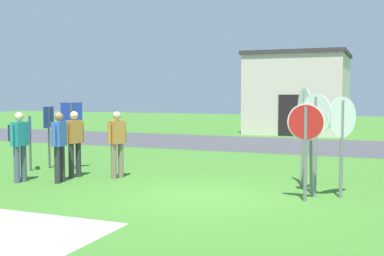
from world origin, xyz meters
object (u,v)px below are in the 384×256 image
object	(u,v)px
person_with_sunhat	(19,142)
info_panel_leftmost	(30,133)
stop_sign_rear_left	(316,126)
person_in_blue	(117,141)
person_in_teal	(74,140)
person_holding_notes	(59,143)
stop_sign_leaning_right	(311,135)
info_panel_middle	(49,126)
stop_sign_tallest	(306,135)
stop_sign_center_cluster	(342,129)
stop_sign_rear_right	(304,118)
info_panel_rightmost	(72,123)

from	to	relation	value
person_with_sunhat	info_panel_leftmost	distance (m)	1.76
stop_sign_rear_left	person_in_blue	size ratio (longest dim) A/B	1.27
person_in_teal	person_holding_notes	distance (m)	0.75
person_holding_notes	stop_sign_leaning_right	bearing A→B (deg)	10.58
stop_sign_rear_left	person_holding_notes	distance (m)	5.97
stop_sign_leaning_right	info_panel_middle	xyz separation A→B (m)	(-7.44, 0.67, -0.03)
stop_sign_tallest	info_panel_middle	distance (m)	7.65
person_with_sunhat	person_in_teal	xyz separation A→B (m)	(0.84, 1.06, -0.03)
stop_sign_leaning_right	person_in_teal	size ratio (longest dim) A/B	1.11
stop_sign_rear_left	person_in_teal	xyz separation A→B (m)	(-6.01, 0.10, -0.52)
person_with_sunhat	person_in_teal	world-z (taller)	same
info_panel_leftmost	stop_sign_center_cluster	bearing A→B (deg)	-2.89
person_in_blue	info_panel_middle	xyz separation A→B (m)	(-2.67, 0.72, 0.27)
info_panel_leftmost	person_in_blue	bearing A→B (deg)	-2.82
stop_sign_rear_right	person_with_sunhat	distance (m)	6.77
person_in_blue	info_panel_rightmost	xyz separation A→B (m)	(-1.93, 0.78, 0.35)
stop_sign_tallest	info_panel_leftmost	world-z (taller)	stop_sign_tallest
info_panel_middle	info_panel_rightmost	distance (m)	0.75
person_with_sunhat	info_panel_middle	bearing A→B (deg)	110.15
stop_sign_center_cluster	person_in_blue	size ratio (longest dim) A/B	1.23
person_holding_notes	info_panel_rightmost	world-z (taller)	info_panel_rightmost
stop_sign_leaning_right	stop_sign_center_cluster	distance (m)	0.75
stop_sign_tallest	person_in_teal	distance (m)	5.93
stop_sign_rear_right	person_with_sunhat	world-z (taller)	stop_sign_rear_right
stop_sign_leaning_right	stop_sign_center_cluster	world-z (taller)	stop_sign_center_cluster
stop_sign_rear_right	stop_sign_tallest	bearing A→B (deg)	-79.73
stop_sign_center_cluster	person_with_sunhat	xyz separation A→B (m)	(-7.35, -1.06, -0.44)
info_panel_leftmost	stop_sign_rear_right	bearing A→B (deg)	4.14
person_holding_notes	info_panel_middle	distance (m)	2.44
person_in_teal	info_panel_leftmost	size ratio (longest dim) A/B	1.11
stop_sign_tallest	person_with_sunhat	xyz separation A→B (m)	(-6.72, -0.42, -0.33)
stop_sign_rear_left	person_holding_notes	world-z (taller)	stop_sign_rear_left
person_in_blue	info_panel_leftmost	size ratio (longest dim) A/B	1.11
stop_sign_leaning_right	stop_sign_center_cluster	bearing A→B (deg)	-26.21
stop_sign_center_cluster	stop_sign_rear_right	xyz separation A→B (m)	(-0.91, 0.95, 0.16)
stop_sign_rear_right	person_in_teal	bearing A→B (deg)	-170.27
stop_sign_rear_left	stop_sign_tallest	bearing A→B (deg)	-102.92
stop_sign_leaning_right	stop_sign_rear_right	size ratio (longest dim) A/B	0.82
person_in_blue	person_holding_notes	xyz separation A→B (m)	(-0.98, -1.03, 0.00)
stop_sign_rear_left	info_panel_middle	xyz separation A→B (m)	(-7.60, 1.10, -0.25)
stop_sign_rear_left	stop_sign_rear_right	bearing A→B (deg)	111.31
person_in_blue	info_panel_rightmost	bearing A→B (deg)	158.02
person_in_teal	info_panel_rightmost	bearing A→B (deg)	128.71
stop_sign_rear_left	person_holding_notes	xyz separation A→B (m)	(-5.91, -0.64, -0.52)
stop_sign_leaning_right	person_with_sunhat	distance (m)	6.83
stop_sign_leaning_right	info_panel_rightmost	xyz separation A→B (m)	(-6.70, 0.73, 0.05)
person_with_sunhat	info_panel_leftmost	bearing A→B (deg)	122.42
stop_sign_center_cluster	info_panel_middle	xyz separation A→B (m)	(-8.10, 0.99, -0.20)
stop_sign_leaning_right	stop_sign_tallest	xyz separation A→B (m)	(0.04, -0.97, 0.07)
stop_sign_tallest	stop_sign_rear_left	xyz separation A→B (m)	(0.12, 0.54, 0.15)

